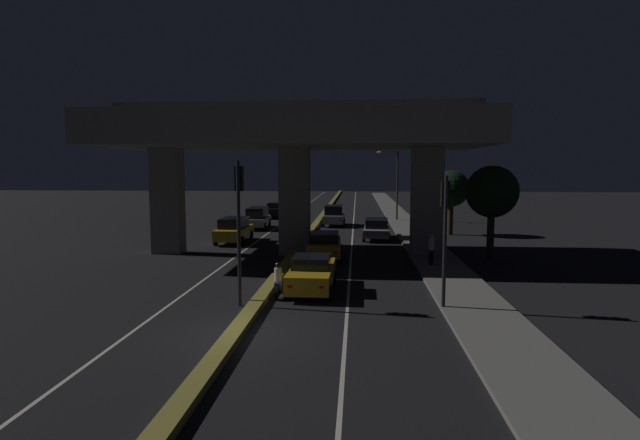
# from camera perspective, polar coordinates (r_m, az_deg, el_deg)

# --- Properties ---
(ground_plane) EXTENTS (200.00, 200.00, 0.00)m
(ground_plane) POSITION_cam_1_polar(r_m,az_deg,el_deg) (16.59, -9.45, -12.76)
(ground_plane) COLOR black
(lane_line_left_inner) EXTENTS (0.12, 126.00, 0.00)m
(lane_line_left_inner) POSITION_cam_1_polar(r_m,az_deg,el_deg) (51.06, -3.94, -0.04)
(lane_line_left_inner) COLOR beige
(lane_line_left_inner) RESTS_ON ground_plane
(lane_line_right_inner) EXTENTS (0.12, 126.00, 0.00)m
(lane_line_right_inner) POSITION_cam_1_polar(r_m,az_deg,el_deg) (50.54, 3.86, -0.10)
(lane_line_right_inner) COLOR beige
(lane_line_right_inner) RESTS_ON ground_plane
(median_divider) EXTENTS (0.56, 126.00, 0.26)m
(median_divider) POSITION_cam_1_polar(r_m,az_deg,el_deg) (50.67, -0.06, 0.07)
(median_divider) COLOR olive
(median_divider) RESTS_ON ground_plane
(sidewalk_right) EXTENTS (2.71, 126.00, 0.14)m
(sidewalk_right) POSITION_cam_1_polar(r_m,az_deg,el_deg) (43.81, 10.13, -1.01)
(sidewalk_right) COLOR slate
(sidewalk_right) RESTS_ON ground_plane
(elevated_overpass) EXTENTS (22.39, 10.53, 9.32)m
(elevated_overpass) POSITION_cam_1_polar(r_m,az_deg,el_deg) (30.46, -2.95, 9.38)
(elevated_overpass) COLOR gray
(elevated_overpass) RESTS_ON ground_plane
(traffic_light_left_of_median) EXTENTS (0.30, 0.49, 5.58)m
(traffic_light_left_of_median) POSITION_cam_1_polar(r_m,az_deg,el_deg) (19.21, -9.24, 1.36)
(traffic_light_left_of_median) COLOR black
(traffic_light_left_of_median) RESTS_ON ground_plane
(traffic_light_right_of_median) EXTENTS (0.30, 0.49, 5.03)m
(traffic_light_right_of_median) POSITION_cam_1_polar(r_m,az_deg,el_deg) (18.99, 14.09, 0.12)
(traffic_light_right_of_median) COLOR black
(traffic_light_right_of_median) RESTS_ON ground_plane
(street_lamp) EXTENTS (2.16, 0.32, 7.13)m
(street_lamp) POSITION_cam_1_polar(r_m,az_deg,el_deg) (50.59, 8.47, 4.70)
(street_lamp) COLOR #2D2D30
(street_lamp) RESTS_ON ground_plane
(car_taxi_yellow_lead) EXTENTS (1.99, 4.61, 1.55)m
(car_taxi_yellow_lead) POSITION_cam_1_polar(r_m,az_deg,el_deg) (21.65, -0.94, -6.11)
(car_taxi_yellow_lead) COLOR gold
(car_taxi_yellow_lead) RESTS_ON ground_plane
(car_taxi_yellow_second) EXTENTS (2.19, 4.68, 1.53)m
(car_taxi_yellow_second) POSITION_cam_1_polar(r_m,az_deg,el_deg) (29.67, 0.52, -2.82)
(car_taxi_yellow_second) COLOR gold
(car_taxi_yellow_second) RESTS_ON ground_plane
(car_silver_third) EXTENTS (2.17, 4.69, 1.54)m
(car_silver_third) POSITION_cam_1_polar(r_m,az_deg,el_deg) (37.57, 6.49, -0.95)
(car_silver_third) COLOR gray
(car_silver_third) RESTS_ON ground_plane
(car_silver_fourth) EXTENTS (1.98, 4.08, 1.88)m
(car_silver_fourth) POSITION_cam_1_polar(r_m,az_deg,el_deg) (46.12, 1.60, 0.58)
(car_silver_fourth) COLOR gray
(car_silver_fourth) RESTS_ON ground_plane
(car_taxi_yellow_lead_oncoming) EXTENTS (2.06, 4.73, 1.78)m
(car_taxi_yellow_lead_oncoming) POSITION_cam_1_polar(r_m,az_deg,el_deg) (36.23, -9.80, -1.09)
(car_taxi_yellow_lead_oncoming) COLOR gold
(car_taxi_yellow_lead_oncoming) RESTS_ON ground_plane
(car_silver_second_oncoming) EXTENTS (2.04, 4.76, 1.88)m
(car_silver_second_oncoming) POSITION_cam_1_polar(r_m,az_deg,el_deg) (44.27, -7.16, 0.31)
(car_silver_second_oncoming) COLOR gray
(car_silver_second_oncoming) RESTS_ON ground_plane
(car_black_third_oncoming) EXTENTS (2.00, 4.02, 1.62)m
(car_black_third_oncoming) POSITION_cam_1_polar(r_m,az_deg,el_deg) (53.63, -5.10, 1.14)
(car_black_third_oncoming) COLOR black
(car_black_third_oncoming) RESTS_ON ground_plane
(motorcycle_blue_filtering_near) EXTENTS (0.34, 1.75, 1.43)m
(motorcycle_blue_filtering_near) POSITION_cam_1_polar(r_m,az_deg,el_deg) (20.90, -4.81, -7.04)
(motorcycle_blue_filtering_near) COLOR black
(motorcycle_blue_filtering_near) RESTS_ON ground_plane
(pedestrian_on_sidewalk) EXTENTS (0.30, 0.30, 1.65)m
(pedestrian_on_sidewalk) POSITION_cam_1_polar(r_m,az_deg,el_deg) (27.45, 12.60, -3.26)
(pedestrian_on_sidewalk) COLOR black
(pedestrian_on_sidewalk) RESTS_ON sidewalk_right
(roadside_tree_kerbside_near) EXTENTS (3.02, 3.02, 5.46)m
(roadside_tree_kerbside_near) POSITION_cam_1_polar(r_m,az_deg,el_deg) (30.57, 19.05, 3.00)
(roadside_tree_kerbside_near) COLOR #2D2116
(roadside_tree_kerbside_near) RESTS_ON ground_plane
(roadside_tree_kerbside_mid) EXTENTS (2.91, 2.91, 5.15)m
(roadside_tree_kerbside_mid) POSITION_cam_1_polar(r_m,az_deg,el_deg) (40.96, 14.74, 3.43)
(roadside_tree_kerbside_mid) COLOR #2D2116
(roadside_tree_kerbside_mid) RESTS_ON ground_plane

